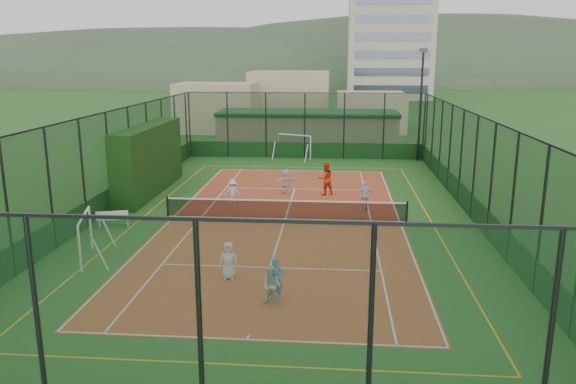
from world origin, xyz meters
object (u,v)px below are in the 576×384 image
object	(u,v)px
apartment_tower	(391,15)
child_near_right	(272,286)
child_far_right	(365,196)
coach	(325,179)
futsal_goal_far	(294,147)
child_near_left	(228,261)
child_near_mid	(276,279)
futsal_goal_near	(85,238)
floodlight_ne	(420,106)
clubhouse	(308,130)
child_far_left	(232,192)
child_far_back	(286,181)
white_bench	(114,218)

from	to	relation	value
apartment_tower	child_near_right	size ratio (longest dim) A/B	23.22
child_far_right	coach	distance (m)	3.78
apartment_tower	coach	distance (m)	78.77
child_near_right	child_far_right	size ratio (longest dim) A/B	0.84
futsal_goal_far	child_near_left	bearing A→B (deg)	-68.96
child_near_mid	coach	xyz separation A→B (m)	(1.32, 14.36, 0.22)
futsal_goal_near	child_near_right	world-z (taller)	futsal_goal_near
coach	child_near_left	bearing A→B (deg)	50.16
floodlight_ne	futsal_goal_near	distance (m)	27.85
apartment_tower	futsal_goal_near	distance (m)	91.29
futsal_goal_near	futsal_goal_far	xyz separation A→B (m)	(6.39, 22.67, 0.04)
futsal_goal_near	coach	bearing A→B (deg)	-54.21
clubhouse	child_near_right	size ratio (longest dim) A/B	11.77
clubhouse	futsal_goal_near	distance (m)	29.04
floodlight_ne	child_far_right	size ratio (longest dim) A/B	5.36
child_far_left	child_near_left	bearing A→B (deg)	82.96
futsal_goal_near	coach	world-z (taller)	coach
child_far_right	child_far_back	xyz separation A→B (m)	(-4.32, 3.36, -0.07)
clubhouse	child_far_right	bearing A→B (deg)	-78.95
futsal_goal_far	coach	xyz separation A→B (m)	(2.62, -11.38, 0.02)
floodlight_ne	child_far_back	bearing A→B (deg)	-128.72
child_far_back	clubhouse	bearing A→B (deg)	-103.45
apartment_tower	child_near_mid	xyz separation A→B (m)	(-11.49, -91.20, -14.28)
clubhouse	futsal_goal_far	distance (m)	5.55
futsal_goal_near	child_near_mid	xyz separation A→B (m)	(7.68, -3.07, -0.16)
apartment_tower	child_far_left	size ratio (longest dim) A/B	22.81
white_bench	child_near_mid	world-z (taller)	child_near_mid
futsal_goal_far	child_far_back	size ratio (longest dim) A/B	2.06
clubhouse	child_near_right	xyz separation A→B (m)	(0.44, -31.60, -0.92)
futsal_goal_near	child_near_mid	distance (m)	8.27
child_near_left	child_far_right	world-z (taller)	child_far_right
futsal_goal_far	child_near_right	distance (m)	26.17
floodlight_ne	child_far_back	world-z (taller)	floodlight_ne
clubhouse	futsal_goal_near	world-z (taller)	clubhouse
child_near_left	child_near_right	world-z (taller)	child_near_left
apartment_tower	child_far_left	bearing A→B (deg)	-100.75
clubhouse	apartment_tower	xyz separation A→B (m)	(12.00, 60.00, 13.43)
white_bench	child_near_right	distance (m)	11.33
child_near_mid	child_near_right	xyz separation A→B (m)	(-0.08, -0.40, -0.07)
child_near_right	child_far_right	world-z (taller)	child_far_right
white_bench	child_near_mid	distance (m)	11.12
clubhouse	apartment_tower	distance (m)	62.64
apartment_tower	child_near_right	distance (m)	93.43
futsal_goal_far	child_far_right	distance (m)	15.27
clubhouse	child_far_right	world-z (taller)	clubhouse
child_near_left	child_far_left	bearing A→B (deg)	92.33
futsal_goal_far	child_near_right	xyz separation A→B (m)	(1.21, -26.14, -0.27)
child_far_left	clubhouse	bearing A→B (deg)	-115.63
apartment_tower	futsal_goal_far	xyz separation A→B (m)	(-12.78, -65.46, -14.08)
child_near_right	coach	world-z (taller)	coach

